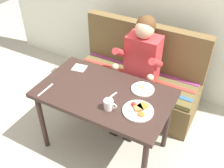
# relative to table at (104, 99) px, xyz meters

# --- Properties ---
(ground_plane) EXTENTS (8.00, 8.00, 0.00)m
(ground_plane) POSITION_rel_table_xyz_m (0.00, 0.00, -0.65)
(ground_plane) COLOR #ADAA9A
(table) EXTENTS (1.20, 0.70, 0.73)m
(table) POSITION_rel_table_xyz_m (0.00, 0.00, 0.00)
(table) COLOR #34221D
(table) RESTS_ON ground
(couch) EXTENTS (1.44, 0.56, 1.00)m
(couch) POSITION_rel_table_xyz_m (0.00, 0.76, -0.32)
(couch) COLOR brown
(couch) RESTS_ON ground
(person) EXTENTS (0.45, 0.61, 1.21)m
(person) POSITION_rel_table_xyz_m (0.09, 0.59, 0.09)
(person) COLOR #C63438
(person) RESTS_ON ground
(plate_breakfast) EXTENTS (0.26, 0.26, 0.05)m
(plate_breakfast) POSITION_rel_table_xyz_m (0.37, -0.08, 0.10)
(plate_breakfast) COLOR white
(plate_breakfast) RESTS_ON table
(plate_eggs) EXTENTS (0.21, 0.21, 0.04)m
(plate_eggs) POSITION_rel_table_xyz_m (0.29, 0.20, 0.09)
(plate_eggs) COLOR white
(plate_eggs) RESTS_ON table
(coffee_mug) EXTENTS (0.12, 0.08, 0.09)m
(coffee_mug) POSITION_rel_table_xyz_m (0.14, -0.16, 0.13)
(coffee_mug) COLOR white
(coffee_mug) RESTS_ON table
(napkin) EXTENTS (0.15, 0.14, 0.01)m
(napkin) POSITION_rel_table_xyz_m (-0.40, 0.21, 0.09)
(napkin) COLOR silver
(napkin) RESTS_ON table
(fork) EXTENTS (0.05, 0.17, 0.00)m
(fork) POSITION_rel_table_xyz_m (0.08, -0.03, 0.08)
(fork) COLOR silver
(fork) RESTS_ON table
(knife) EXTENTS (0.02, 0.20, 0.00)m
(knife) POSITION_rel_table_xyz_m (-0.48, -0.22, 0.08)
(knife) COLOR silver
(knife) RESTS_ON table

